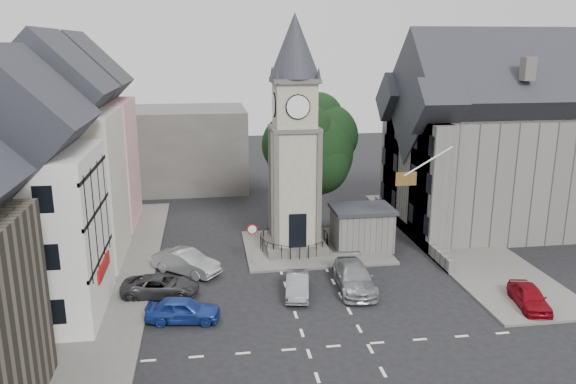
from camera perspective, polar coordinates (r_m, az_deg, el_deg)
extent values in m
plane|color=black|center=(33.17, 2.83, -10.63)|extent=(120.00, 120.00, 0.00)
cube|color=#595651|center=(38.65, -17.67, -7.43)|extent=(6.00, 30.00, 0.14)
cube|color=#595651|center=(43.81, 16.38, -4.69)|extent=(6.00, 26.00, 0.14)
cube|color=#595651|center=(40.64, 2.73, -5.60)|extent=(10.00, 8.00, 0.16)
cube|color=silver|center=(28.41, 5.05, -15.31)|extent=(20.00, 8.00, 0.01)
cube|color=#4C4944|center=(40.30, 0.63, -5.35)|extent=(4.20, 4.20, 0.70)
torus|color=black|center=(40.06, 0.63, -4.37)|extent=(4.86, 4.86, 0.06)
cube|color=gray|center=(39.02, 0.65, 0.65)|extent=(3.00, 3.00, 8.00)
cube|color=black|center=(38.44, 0.98, -3.92)|extent=(1.20, 0.25, 2.40)
cube|color=#4C4944|center=(38.24, 0.67, 6.48)|extent=(3.30, 3.30, 0.25)
cube|color=gray|center=(38.04, 0.67, 8.86)|extent=(2.70, 2.70, 3.20)
cylinder|color=white|center=(36.67, 1.02, 8.64)|extent=(1.50, 0.12, 1.50)
cube|color=#4C4944|center=(37.91, 0.68, 11.27)|extent=(3.10, 3.10, 0.30)
cone|color=#21232A|center=(37.84, 0.69, 14.67)|extent=(3.40, 3.40, 4.20)
cube|color=#615F5A|center=(40.49, 7.49, -3.81)|extent=(4.00, 3.00, 2.80)
cube|color=#21232A|center=(40.02, 7.56, -1.71)|extent=(4.30, 3.30, 0.25)
cylinder|color=black|center=(44.75, 2.17, -0.81)|extent=(0.70, 0.70, 4.40)
cylinder|color=black|center=(37.31, -3.64, -5.60)|extent=(0.10, 0.10, 2.50)
cone|color=#A50C0C|center=(36.79, -3.66, -3.83)|extent=(0.70, 0.06, 0.70)
cone|color=white|center=(36.78, -3.66, -3.84)|extent=(0.54, 0.04, 0.54)
cube|color=pink|center=(47.27, -19.88, 2.64)|extent=(7.50, 7.00, 10.00)
cube|color=beige|center=(39.66, -22.06, 0.23)|extent=(7.50, 7.00, 10.00)
cube|color=silver|center=(32.38, -25.16, -4.15)|extent=(7.50, 7.00, 9.00)
cube|color=#4C4944|center=(58.58, -14.21, 4.28)|extent=(20.00, 10.00, 8.00)
cube|color=#615F5A|center=(46.97, 19.71, 1.96)|extent=(14.00, 10.00, 9.00)
cube|color=#615F5A|center=(41.25, 14.33, 0.68)|extent=(1.60, 4.40, 9.00)
cube|color=#615F5A|center=(47.61, 11.14, 2.72)|extent=(1.60, 4.40, 9.00)
cube|color=#615F5A|center=(44.38, 12.06, -3.64)|extent=(0.40, 16.00, 0.90)
cylinder|color=white|center=(36.88, 14.05, 3.04)|extent=(3.17, 0.10, 1.89)
plane|color=#B21414|center=(36.61, 11.91, 1.32)|extent=(1.40, 0.00, 1.40)
imported|color=navy|center=(30.73, -10.62, -11.67)|extent=(4.09, 2.09, 1.33)
imported|color=gray|center=(36.68, -10.28, -7.02)|extent=(4.58, 4.04, 1.50)
imported|color=#2E2F31|center=(33.87, -12.83, -9.29)|extent=(4.63, 2.48, 1.24)
imported|color=gray|center=(33.19, 0.96, -9.43)|extent=(1.89, 3.88, 1.23)
imported|color=gray|center=(34.15, 6.73, -8.58)|extent=(2.39, 5.23, 1.48)
imported|color=maroon|center=(34.42, 23.31, -9.76)|extent=(2.15, 3.95, 1.27)
imported|color=beige|center=(44.44, 15.20, -3.17)|extent=(0.81, 0.74, 1.85)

